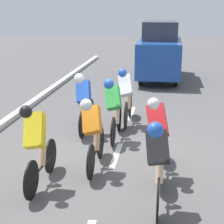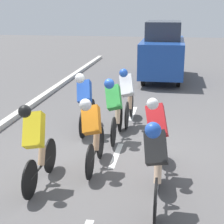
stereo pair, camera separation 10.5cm
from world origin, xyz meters
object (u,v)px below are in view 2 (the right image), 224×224
object	(u,v)px
cyclist_orange	(93,131)
cyclist_white	(128,95)
cyclist_green	(115,107)
cyclist_yellow	(36,143)
support_car	(163,51)
cyclist_blue	(85,101)
cyclist_black	(156,162)
cyclist_red	(158,134)

from	to	relation	value
cyclist_orange	cyclist_white	bearing A→B (deg)	-95.74
cyclist_green	cyclist_orange	bearing A→B (deg)	84.91
cyclist_green	cyclist_white	world-z (taller)	cyclist_white
cyclist_yellow	support_car	size ratio (longest dim) A/B	0.38
cyclist_yellow	support_car	world-z (taller)	support_car
cyclist_orange	cyclist_green	bearing A→B (deg)	-95.09
cyclist_blue	cyclist_green	bearing A→B (deg)	152.63
cyclist_yellow	cyclist_white	distance (m)	3.95
cyclist_orange	cyclist_black	xyz separation A→B (m)	(-1.25, 1.25, 0.01)
cyclist_orange	cyclist_white	xyz separation A→B (m)	(-0.30, -2.96, 0.02)
cyclist_green	cyclist_white	bearing A→B (deg)	-96.62
cyclist_orange	cyclist_green	size ratio (longest dim) A/B	0.96
cyclist_orange	cyclist_red	size ratio (longest dim) A/B	0.96
cyclist_blue	cyclist_black	bearing A→B (deg)	119.41
cyclist_red	cyclist_green	size ratio (longest dim) A/B	1.00
cyclist_blue	cyclist_red	distance (m)	2.84
cyclist_red	cyclist_green	world-z (taller)	cyclist_red
cyclist_red	support_car	bearing A→B (deg)	-88.51
cyclist_red	cyclist_black	bearing A→B (deg)	91.58
cyclist_red	support_car	size ratio (longest dim) A/B	0.40
cyclist_blue	support_car	world-z (taller)	support_car
cyclist_green	support_car	bearing A→B (deg)	-96.18
cyclist_white	cyclist_blue	bearing A→B (deg)	42.43
cyclist_green	cyclist_red	bearing A→B (deg)	121.61
cyclist_orange	cyclist_green	world-z (taller)	cyclist_green
cyclist_orange	cyclist_red	distance (m)	1.22
cyclist_red	cyclist_white	world-z (taller)	cyclist_red
cyclist_black	support_car	bearing A→B (deg)	-88.50
cyclist_yellow	cyclist_white	bearing A→B (deg)	-106.20
cyclist_blue	cyclist_green	world-z (taller)	cyclist_blue
cyclist_orange	cyclist_red	world-z (taller)	cyclist_red
cyclist_blue	cyclist_green	xyz separation A→B (m)	(-0.79, 0.41, -0.01)
cyclist_orange	cyclist_green	distance (m)	1.70
cyclist_blue	cyclist_white	xyz separation A→B (m)	(-0.94, -0.86, -0.02)
cyclist_red	cyclist_yellow	bearing A→B (deg)	21.29
cyclist_orange	cyclist_white	size ratio (longest dim) A/B	0.94
cyclist_yellow	cyclist_white	xyz separation A→B (m)	(-1.10, -3.79, -0.01)
cyclist_orange	cyclist_yellow	size ratio (longest dim) A/B	0.98
cyclist_blue	cyclist_black	distance (m)	3.85
cyclist_white	support_car	xyz separation A→B (m)	(-0.68, -6.37, 0.40)
cyclist_black	cyclist_blue	bearing A→B (deg)	-60.59
cyclist_black	cyclist_white	world-z (taller)	cyclist_white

